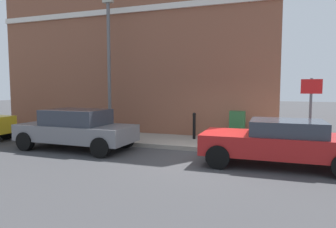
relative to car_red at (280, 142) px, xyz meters
The scene contains 9 objects.
ground 2.14m from the car_red, 83.82° to the left, with size 80.00×80.00×0.00m, color #38383A.
sidewalk 8.34m from the car_red, 74.40° to the left, with size 2.36×30.00×0.15m, color gray.
corner_building 10.74m from the car_red, 42.63° to the left, with size 7.78×13.33×9.89m.
car_red is the anchor object (origin of this frame).
car_grey 6.68m from the car_red, 90.15° to the left, with size 1.84×4.15×1.41m.
utility_cabinet 2.93m from the car_red, 30.07° to the left, with size 0.46×0.61×1.15m.
bollard_near_cabinet 4.10m from the car_red, 49.96° to the left, with size 0.14×0.14×1.04m.
street_sign 1.88m from the car_red, 32.55° to the right, with size 0.08×0.60×2.30m.
lamppost 7.77m from the car_red, 69.57° to the left, with size 0.20×0.44×5.72m.
Camera 1 is at (-9.03, -1.95, 2.19)m, focal length 32.57 mm.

